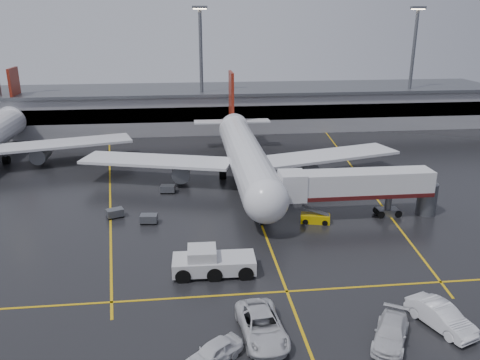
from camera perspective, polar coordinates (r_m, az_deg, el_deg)
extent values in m
plane|color=black|center=(64.83, 1.56, -2.72)|extent=(220.00, 220.00, 0.00)
cube|color=gold|center=(64.82, 1.56, -2.72)|extent=(0.25, 90.00, 0.02)
cube|color=gold|center=(45.35, 5.49, -12.83)|extent=(60.00, 0.25, 0.02)
cube|color=gold|center=(74.54, -14.95, -0.47)|extent=(9.99, 69.35, 0.02)
cube|color=gold|center=(78.28, 13.69, 0.55)|extent=(7.57, 69.64, 0.02)
cube|color=gray|center=(109.86, -1.91, 8.36)|extent=(120.00, 18.00, 8.00)
cube|color=black|center=(101.15, -1.51, 7.76)|extent=(120.00, 0.40, 3.00)
cube|color=#595B60|center=(109.18, -1.94, 10.58)|extent=(122.00, 19.00, 0.60)
cylinder|color=#595B60|center=(102.43, -4.54, 12.37)|extent=(0.70, 0.70, 25.00)
cube|color=#595B60|center=(101.83, -4.73, 19.49)|extent=(3.00, 1.20, 0.50)
cube|color=#FFE5B2|center=(101.83, -4.73, 19.32)|extent=(2.60, 0.90, 0.20)
cylinder|color=#595B60|center=(113.28, 19.39, 12.00)|extent=(0.70, 0.70, 25.00)
cube|color=#595B60|center=(112.75, 20.12, 18.40)|extent=(3.00, 1.20, 0.50)
cube|color=#FFE5B2|center=(112.74, 20.10, 18.25)|extent=(2.60, 0.90, 0.20)
cylinder|color=silver|center=(71.00, 0.70, 2.78)|extent=(5.20, 36.00, 5.20)
sphere|color=silver|center=(54.10, 3.06, -2.42)|extent=(5.20, 5.20, 5.20)
cone|color=silver|center=(91.13, -0.94, 6.74)|extent=(4.94, 8.00, 4.94)
cube|color=maroon|center=(91.23, -1.02, 9.88)|extent=(0.50, 5.50, 8.50)
cube|color=silver|center=(91.09, -0.95, 6.86)|extent=(14.00, 3.00, 0.25)
cube|color=silver|center=(72.77, -9.72, 2.25)|extent=(22.80, 11.83, 0.40)
cube|color=silver|center=(75.76, 10.32, 2.87)|extent=(22.80, 11.83, 0.40)
cylinder|color=#595B60|center=(72.09, -6.92, 1.06)|extent=(2.60, 4.50, 2.60)
cylinder|color=#595B60|center=(74.30, 7.89, 1.56)|extent=(2.60, 4.50, 2.60)
cylinder|color=#595B60|center=(58.04, 2.52, -4.31)|extent=(0.56, 0.56, 2.00)
cylinder|color=#595B60|center=(74.48, -2.04, 0.96)|extent=(0.56, 0.56, 2.00)
cylinder|color=#595B60|center=(75.21, 2.83, 1.13)|extent=(0.56, 0.56, 2.00)
cylinder|color=black|center=(58.26, 2.52, -4.81)|extent=(0.40, 1.10, 1.10)
cylinder|color=black|center=(74.62, -2.04, 0.63)|extent=(1.00, 1.40, 1.40)
cylinder|color=black|center=(75.35, 2.82, 0.80)|extent=(1.00, 1.40, 1.40)
cone|color=silver|center=(107.83, -24.61, 6.92)|extent=(4.94, 8.00, 4.94)
cube|color=maroon|center=(108.03, -24.80, 9.57)|extent=(0.50, 5.50, 8.50)
cube|color=silver|center=(107.80, -24.62, 7.03)|extent=(14.00, 3.00, 0.25)
cube|color=silver|center=(86.68, -19.97, 4.03)|extent=(22.80, 11.83, 0.40)
cylinder|color=#595B60|center=(86.98, -22.25, 2.85)|extent=(2.60, 4.50, 2.60)
cylinder|color=#595B60|center=(90.98, -25.67, 2.39)|extent=(0.56, 0.56, 2.00)
cylinder|color=black|center=(91.10, -25.63, 2.12)|extent=(1.00, 1.40, 1.40)
cube|color=silver|center=(60.67, 13.69, -0.37)|extent=(18.00, 3.20, 3.00)
cube|color=#451010|center=(61.10, 13.60, -1.52)|extent=(18.00, 3.30, 0.50)
cube|color=silver|center=(58.41, 6.11, -0.67)|extent=(3.00, 3.40, 3.30)
cylinder|color=#595B60|center=(63.10, 16.91, -2.72)|extent=(0.80, 0.80, 3.00)
cube|color=#595B60|center=(63.47, 16.82, -3.60)|extent=(2.60, 1.60, 0.90)
cylinder|color=#595B60|center=(65.04, 21.01, -2.06)|extent=(2.40, 2.40, 4.00)
cylinder|color=black|center=(63.06, 15.90, -3.66)|extent=(0.90, 1.80, 0.90)
cylinder|color=black|center=(63.91, 17.73, -3.54)|extent=(0.90, 1.80, 0.90)
cube|color=silver|center=(47.58, -3.06, -9.75)|extent=(7.98, 3.37, 1.35)
cube|color=silver|center=(47.05, -4.47, -8.58)|extent=(2.78, 2.78, 1.13)
cube|color=black|center=(47.05, -4.47, -8.58)|extent=(2.50, 2.50, 1.02)
cylinder|color=black|center=(47.80, -6.63, -10.26)|extent=(1.56, 3.42, 1.47)
cylinder|color=black|center=(47.77, -3.05, -10.16)|extent=(1.56, 3.42, 1.47)
cylinder|color=black|center=(47.93, 0.51, -10.03)|extent=(1.56, 3.42, 1.47)
cube|color=#C8A404|center=(59.42, 8.78, -4.45)|extent=(3.70, 2.25, 1.05)
cube|color=#595B60|center=(59.04, 8.82, -3.56)|extent=(3.43, 1.66, 1.20)
cylinder|color=black|center=(59.50, 7.65, -4.62)|extent=(1.05, 1.74, 0.67)
cylinder|color=black|center=(59.55, 9.87, -4.71)|extent=(1.05, 1.74, 0.67)
imported|color=silver|center=(39.25, 2.58, -16.65)|extent=(3.73, 7.14, 1.92)
imported|color=silver|center=(40.42, 17.22, -16.66)|extent=(4.83, 6.06, 1.64)
imported|color=white|center=(43.29, 22.42, -14.49)|extent=(4.03, 6.27, 1.95)
imported|color=silver|center=(37.04, -3.07, -19.46)|extent=(4.80, 4.28, 1.57)
cube|color=#595B60|center=(59.46, -10.60, -4.42)|extent=(2.12, 1.50, 0.90)
cylinder|color=black|center=(59.34, -11.42, -5.01)|extent=(0.40, 0.20, 0.40)
cylinder|color=black|center=(59.05, -9.89, -5.03)|extent=(0.40, 0.20, 0.40)
cylinder|color=black|center=(60.24, -11.25, -4.63)|extent=(0.40, 0.20, 0.40)
cylinder|color=black|center=(59.96, -9.74, -4.65)|extent=(0.40, 0.20, 0.40)
cube|color=#595B60|center=(62.05, -14.40, -3.70)|extent=(2.34, 1.95, 0.90)
cylinder|color=black|center=(61.61, -14.97, -4.39)|extent=(0.40, 0.20, 0.40)
cylinder|color=black|center=(61.94, -13.53, -4.14)|extent=(0.40, 0.20, 0.40)
cylinder|color=black|center=(62.51, -15.19, -4.06)|extent=(0.40, 0.20, 0.40)
cylinder|color=black|center=(62.84, -13.78, -3.82)|extent=(0.40, 0.20, 0.40)
cube|color=#595B60|center=(69.06, -8.45, -0.98)|extent=(2.13, 1.52, 0.90)
cylinder|color=black|center=(68.88, -9.14, -1.49)|extent=(0.40, 0.20, 0.40)
cylinder|color=black|center=(68.64, -7.82, -1.50)|extent=(0.40, 0.20, 0.40)
cylinder|color=black|center=(69.81, -9.02, -1.21)|extent=(0.40, 0.20, 0.40)
cylinder|color=black|center=(69.58, -7.72, -1.21)|extent=(0.40, 0.20, 0.40)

